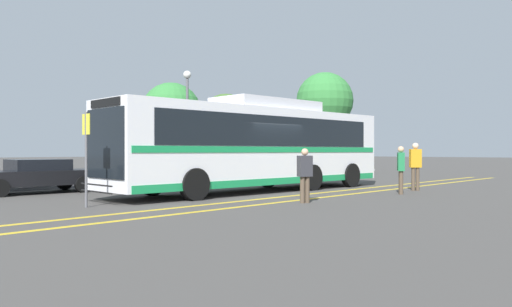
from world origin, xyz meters
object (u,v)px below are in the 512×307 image
object	(u,v)px
bus_stop_sign	(86,147)
parked_car_4	(326,164)
pedestrian_2	(401,167)
street_lamp	(187,107)
pedestrian_0	(415,163)
pedestrian_1	(305,172)
parked_car_1	(36,175)
tree_3	(325,101)
transit_bus	(256,144)
parked_car_3	(256,166)
tree_2	(171,113)
parked_car_2	(153,168)
tree_1	(226,120)

from	to	relation	value
bus_stop_sign	parked_car_4	bearing A→B (deg)	-70.93
pedestrian_2	street_lamp	xyz separation A→B (m)	(0.19, 12.15, 2.84)
pedestrian_0	pedestrian_1	bearing A→B (deg)	-138.97
parked_car_1	street_lamp	distance (m)	9.69
parked_car_1	pedestrian_1	size ratio (longest dim) A/B	2.92
tree_3	street_lamp	bearing A→B (deg)	-177.06
parked_car_1	tree_3	xyz separation A→B (m)	(22.05, 3.03, 4.50)
street_lamp	pedestrian_0	bearing A→B (deg)	-82.00
pedestrian_0	parked_car_1	bearing A→B (deg)	-178.35
transit_bus	pedestrian_1	world-z (taller)	transit_bus
parked_car_4	pedestrian_2	distance (m)	13.67
bus_stop_sign	tree_3	size ratio (longest dim) A/B	0.36
transit_bus	street_lamp	xyz separation A→B (m)	(2.77, 7.58, 2.04)
parked_car_1	pedestrian_0	distance (m)	14.14
tree_3	parked_car_3	bearing A→B (deg)	-165.28
pedestrian_1	tree_2	size ratio (longest dim) A/B	0.28
tree_2	bus_stop_sign	bearing A→B (deg)	-134.80
parked_car_3	parked_car_4	xyz separation A→B (m)	(6.14, -0.29, 0.01)
transit_bus	parked_car_2	size ratio (longest dim) A/B	3.12
parked_car_3	transit_bus	bearing A→B (deg)	-48.85
parked_car_2	street_lamp	bearing A→B (deg)	114.85
tree_2	street_lamp	bearing A→B (deg)	-116.04
transit_bus	parked_car_4	size ratio (longest dim) A/B	2.75
pedestrian_2	street_lamp	bearing A→B (deg)	-124.00
pedestrian_1	tree_2	xyz separation A→B (m)	(6.78, 15.41, 2.93)
tree_1	pedestrian_2	bearing A→B (deg)	-112.72
pedestrian_0	street_lamp	world-z (taller)	street_lamp
parked_car_4	tree_2	bearing A→B (deg)	-130.89
transit_bus	bus_stop_sign	bearing A→B (deg)	95.40
pedestrian_0	pedestrian_2	xyz separation A→B (m)	(-1.85, -0.35, -0.09)
parked_car_4	pedestrian_1	world-z (taller)	pedestrian_1
transit_bus	bus_stop_sign	size ratio (longest dim) A/B	4.91
pedestrian_0	tree_1	bearing A→B (deg)	116.31
parked_car_3	bus_stop_sign	world-z (taller)	bus_stop_sign
pedestrian_1	pedestrian_2	bearing A→B (deg)	10.67
parked_car_1	bus_stop_sign	bearing A→B (deg)	173.75
parked_car_1	parked_car_4	distance (m)	18.10
bus_stop_sign	pedestrian_2	bearing A→B (deg)	-111.06
tree_2	parked_car_2	bearing A→B (deg)	-132.74
pedestrian_0	pedestrian_2	world-z (taller)	pedestrian_0
pedestrian_0	tree_3	size ratio (longest dim) A/B	0.25
parked_car_4	bus_stop_sign	xyz separation A→B (m)	(-19.09, -5.66, 0.93)
bus_stop_sign	tree_1	world-z (taller)	tree_1
pedestrian_0	tree_2	distance (m)	15.95
parked_car_1	parked_car_2	size ratio (longest dim) A/B	1.15
transit_bus	parked_car_2	bearing A→B (deg)	9.64
parked_car_3	pedestrian_2	xyz separation A→B (m)	(-3.30, -10.17, 0.28)
pedestrian_1	pedestrian_2	size ratio (longest dim) A/B	0.94
bus_stop_sign	parked_car_3	bearing A→B (deg)	-62.76
pedestrian_0	tree_2	bearing A→B (deg)	132.67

